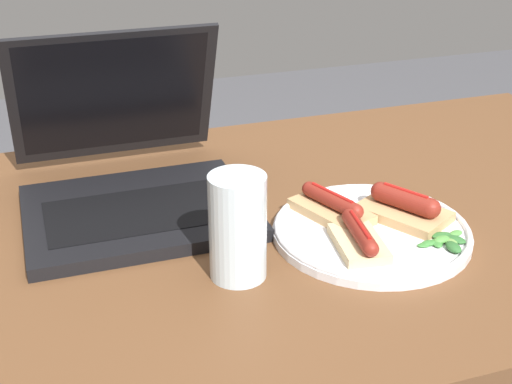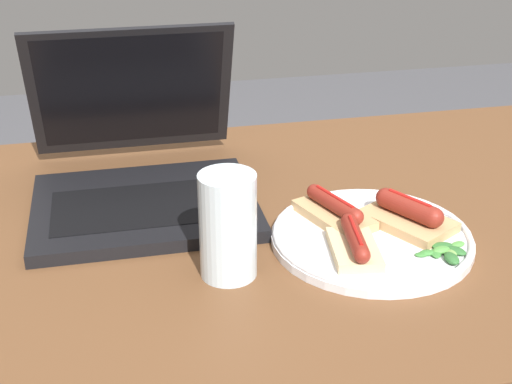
{
  "view_description": "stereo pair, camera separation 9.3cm",
  "coord_description": "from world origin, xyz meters",
  "views": [
    {
      "loc": [
        -0.28,
        -0.82,
        1.2
      ],
      "look_at": [
        -0.01,
        -0.03,
        0.79
      ],
      "focal_mm": 50.0,
      "sensor_mm": 36.0,
      "label": 1
    },
    {
      "loc": [
        -0.19,
        -0.84,
        1.2
      ],
      "look_at": [
        -0.01,
        -0.03,
        0.79
      ],
      "focal_mm": 50.0,
      "sensor_mm": 36.0,
      "label": 2
    }
  ],
  "objects": [
    {
      "name": "plate",
      "position": [
        0.13,
        -0.09,
        0.74
      ],
      "size": [
        0.26,
        0.26,
        0.02
      ],
      "color": "silver",
      "rests_on": "desk"
    },
    {
      "name": "salad_pile",
      "position": [
        0.2,
        -0.15,
        0.75
      ],
      "size": [
        0.08,
        0.06,
        0.01
      ],
      "color": "#387A33",
      "rests_on": "plate"
    },
    {
      "name": "sausage_toast_left",
      "position": [
        0.19,
        -0.07,
        0.76
      ],
      "size": [
        0.12,
        0.14,
        0.04
      ],
      "rotation": [
        0.0,
        0.0,
        2.09
      ],
      "color": "tan",
      "rests_on": "plate"
    },
    {
      "name": "sausage_toast_right",
      "position": [
        0.09,
        -0.04,
        0.76
      ],
      "size": [
        0.1,
        0.13,
        0.04
      ],
      "rotation": [
        0.0,
        0.0,
        5.07
      ],
      "color": "tan",
      "rests_on": "plate"
    },
    {
      "name": "drinking_glass",
      "position": [
        -0.07,
        -0.12,
        0.8
      ],
      "size": [
        0.07,
        0.07,
        0.13
      ],
      "color": "silver",
      "rests_on": "desk"
    },
    {
      "name": "sausage_toast_middle",
      "position": [
        0.09,
        -0.13,
        0.76
      ],
      "size": [
        0.07,
        0.1,
        0.04
      ],
      "rotation": [
        0.0,
        0.0,
        4.57
      ],
      "color": "#D6B784",
      "rests_on": "plate"
    },
    {
      "name": "desk",
      "position": [
        0.0,
        0.0,
        0.66
      ],
      "size": [
        1.37,
        0.74,
        0.73
      ],
      "color": "brown",
      "rests_on": "ground_plane"
    },
    {
      "name": "laptop",
      "position": [
        -0.15,
        0.11,
        0.78
      ],
      "size": [
        0.31,
        0.34,
        0.23
      ],
      "color": "black",
      "rests_on": "desk"
    }
  ]
}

